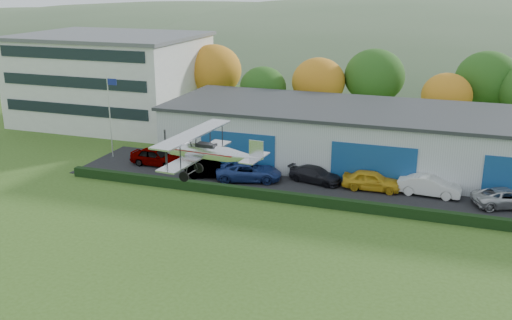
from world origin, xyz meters
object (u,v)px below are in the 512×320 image
(flagpole, at_px, (110,109))
(car_0, at_px, (156,157))
(car_6, at_px, (507,198))
(biplane, at_px, (208,151))
(car_2, at_px, (249,172))
(car_1, at_px, (210,169))
(car_5, at_px, (429,186))
(hangar, at_px, (383,138))
(office_block, at_px, (112,78))
(car_3, at_px, (316,175))
(car_4, at_px, (372,180))

(flagpole, bearing_deg, car_0, -10.45)
(flagpole, relative_size, car_6, 1.57)
(biplane, bearing_deg, car_2, 104.88)
(car_1, bearing_deg, flagpole, 59.56)
(flagpole, bearing_deg, car_5, -1.39)
(flagpole, xyz_separation_m, biplane, (17.23, -16.12, 2.09))
(car_2, relative_size, biplane, 0.74)
(car_1, height_order, car_6, car_1)
(car_1, bearing_deg, hangar, -77.10)
(office_block, distance_m, car_3, 31.79)
(car_4, bearing_deg, car_3, 85.14)
(car_6, xyz_separation_m, biplane, (-17.99, -14.83, 6.12))
(office_block, xyz_separation_m, car_5, (37.62, -13.72, -4.36))
(office_block, height_order, car_4, office_block)
(car_5, bearing_deg, car_1, 98.64)
(office_block, xyz_separation_m, flagpole, (8.12, -13.00, -0.43))
(hangar, height_order, biplane, biplane)
(office_block, distance_m, car_0, 19.75)
(car_3, xyz_separation_m, biplane, (-2.99, -15.43, 6.15))
(office_block, bearing_deg, flagpole, -58.03)
(car_1, xyz_separation_m, biplane, (5.99, -13.75, 6.09))
(car_0, relative_size, car_1, 1.08)
(car_1, xyz_separation_m, car_6, (23.98, 1.08, -0.03))
(car_6, distance_m, biplane, 24.10)
(biplane, bearing_deg, car_6, 44.23)
(car_1, relative_size, car_6, 0.87)
(office_block, relative_size, car_0, 4.28)
(hangar, height_order, car_4, hangar)
(hangar, distance_m, car_2, 13.11)
(hangar, distance_m, biplane, 23.76)
(hangar, distance_m, office_block, 33.84)
(car_2, xyz_separation_m, car_6, (20.50, 0.81, -0.07))
(car_3, height_order, biplane, biplane)
(hangar, height_order, car_0, hangar)
(office_block, xyz_separation_m, car_3, (28.33, -13.68, -4.49))
(car_2, relative_size, car_3, 1.20)
(car_3, distance_m, biplane, 16.88)
(flagpole, bearing_deg, car_2, -8.12)
(flagpole, xyz_separation_m, car_4, (24.99, -0.96, -3.93))
(flagpole, height_order, biplane, flagpole)
(car_4, bearing_deg, car_2, 94.81)
(car_1, bearing_deg, car_6, -105.97)
(car_0, bearing_deg, hangar, -69.47)
(car_6, bearing_deg, biplane, 107.00)
(car_0, bearing_deg, flagpole, 80.72)
(flagpole, distance_m, biplane, 23.69)
(car_3, height_order, car_5, car_5)
(office_block, distance_m, car_2, 27.73)
(car_1, relative_size, car_3, 0.96)
(car_3, bearing_deg, biplane, -177.20)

